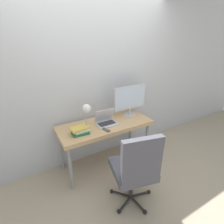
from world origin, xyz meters
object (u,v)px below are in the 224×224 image
object	(u,v)px
office_chair	(136,167)
monitor	(130,99)
desk_lamp	(86,112)
laptop	(106,121)
book_stack	(81,130)

from	to	relation	value
office_chair	monitor	bearing A→B (deg)	59.13
monitor	desk_lamp	world-z (taller)	monitor
monitor	office_chair	bearing A→B (deg)	-120.87
desk_lamp	office_chair	distance (m)	0.93
laptop	book_stack	xyz separation A→B (m)	(-0.43, -0.08, 0.00)
desk_lamp	office_chair	xyz separation A→B (m)	(0.26, -0.77, -0.46)
monitor	book_stack	xyz separation A→B (m)	(-0.92, -0.16, -0.23)
desk_lamp	book_stack	xyz separation A→B (m)	(-0.10, -0.00, -0.25)
monitor	office_chair	xyz separation A→B (m)	(-0.55, -0.93, -0.44)
laptop	office_chair	world-z (taller)	office_chair
monitor	book_stack	world-z (taller)	monitor
laptop	monitor	size ratio (longest dim) A/B	0.51
desk_lamp	office_chair	bearing A→B (deg)	-71.06
laptop	desk_lamp	world-z (taller)	desk_lamp
office_chair	desk_lamp	bearing A→B (deg)	108.94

